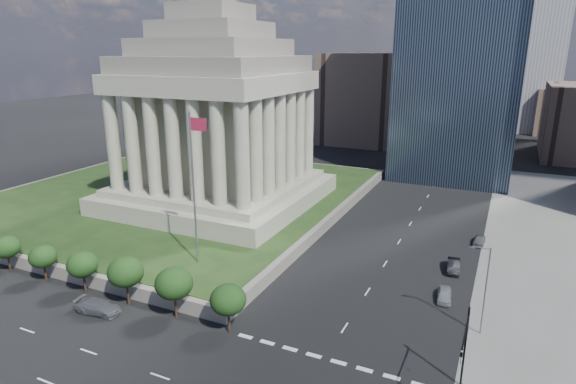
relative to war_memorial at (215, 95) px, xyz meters
The scene contains 14 objects.
ground 65.71m from the war_memorial, 56.82° to the left, with size 500.00×500.00×0.00m, color black.
plaza_terrace 23.35m from the war_memorial, 169.70° to the left, with size 66.00×70.00×1.80m, color #615B53.
plaza_lawn 22.52m from the war_memorial, 169.70° to the left, with size 64.00×68.00×0.10m, color #1B3315.
war_memorial is the anchor object (origin of this frame).
flagpole 28.16m from the war_memorial, 63.11° to the right, with size 2.52×0.24×20.00m.
tree_row 38.69m from the war_memorial, 92.53° to the right, with size 53.00×4.00×6.00m, color black, non-canonical shape.
midrise_glass 59.82m from the war_memorial, 52.55° to the left, with size 26.00×26.00×60.00m, color black.
building_filler_nw 82.43m from the war_memorial, 87.21° to the left, with size 24.00×30.00×28.00m, color brown.
traffic_signal_ne 60.00m from the war_memorial, 36.42° to the right, with size 0.30×5.74×8.00m.
street_lamp_north 54.92m from the war_memorial, 25.92° to the right, with size 2.13×0.22×10.00m.
suv_grey 42.97m from the war_memorial, 78.89° to the right, with size 2.23×5.48×1.59m, color slate.
parked_sedan_near 50.68m from the war_memorial, 21.65° to the right, with size 4.12×1.66×1.40m, color #9EA0A7.
parked_sedan_mid 48.41m from the war_memorial, 10.92° to the right, with size 4.63×1.62×1.53m, color black.
parked_sedan_far 50.10m from the war_memorial, ahead, with size 1.59×3.96×1.35m, color #5B5E62.
Camera 1 is at (13.83, -24.36, 29.23)m, focal length 30.00 mm.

